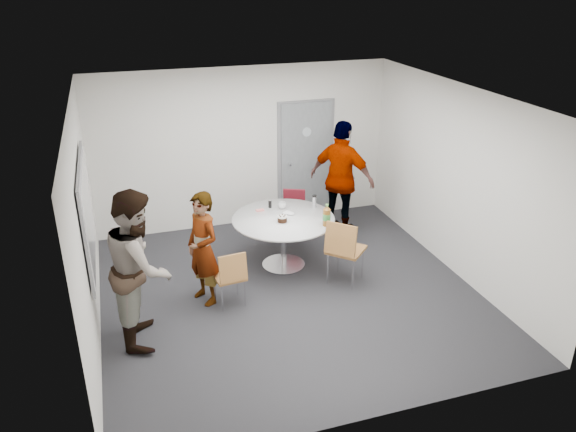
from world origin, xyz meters
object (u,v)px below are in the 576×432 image
object	(u,v)px
whiteboard	(87,213)
chair_near_left	(231,274)
table	(286,225)
person_right	(342,179)
person_left	(139,267)
chair_far	(294,209)
person_main	(203,249)
door	(306,160)
chair_near_right	(344,246)

from	to	relation	value
whiteboard	chair_near_left	world-z (taller)	whiteboard
table	person_right	size ratio (longest dim) A/B	0.78
chair_near_left	person_left	distance (m)	1.26
person_right	table	bearing A→B (deg)	82.36
chair_far	person_main	bearing A→B (deg)	65.08
table	chair_near_left	distance (m)	1.33
chair_near_left	person_main	bearing A→B (deg)	133.47
chair_far	door	bearing A→B (deg)	-97.84
person_main	whiteboard	bearing A→B (deg)	-115.42
chair_near_left	whiteboard	bearing A→B (deg)	164.09
person_right	chair_far	bearing A→B (deg)	38.05
chair_near_left	person_main	world-z (taller)	person_main
person_main	person_right	xyz separation A→B (m)	(2.53, 1.40, 0.19)
person_left	chair_near_right	bearing A→B (deg)	-75.29
whiteboard	chair_near_right	xyz separation A→B (m)	(3.25, -0.20, -0.85)
whiteboard	table	bearing A→B (deg)	11.97
table	person_right	distance (m)	1.49
chair_near_left	chair_far	bearing A→B (deg)	45.09
person_right	chair_near_right	bearing A→B (deg)	117.34
chair_far	person_main	xyz separation A→B (m)	(-1.75, -1.55, 0.29)
chair_near_right	person_right	xyz separation A→B (m)	(0.62, 1.57, 0.36)
table	door	bearing A→B (deg)	62.12
table	chair_near_right	distance (m)	0.97
table	chair_near_right	size ratio (longest dim) A/B	1.53
door	chair_near_right	bearing A→B (deg)	-97.14
person_left	person_right	world-z (taller)	person_right
chair_far	person_main	world-z (taller)	person_main
person_left	chair_near_left	bearing A→B (deg)	-68.00
chair_near_left	person_right	xyz separation A→B (m)	(2.23, 1.65, 0.48)
chair_near_left	person_left	bearing A→B (deg)	-170.58
chair_near_right	person_left	xyz separation A→B (m)	(-2.74, -0.39, 0.35)
whiteboard	person_right	world-z (taller)	whiteboard
chair_near_left	chair_far	size ratio (longest dim) A/B	1.02
table	chair_far	bearing A→B (deg)	65.24
chair_near_left	person_main	xyz separation A→B (m)	(-0.30, 0.26, 0.29)
whiteboard	person_main	xyz separation A→B (m)	(1.34, -0.03, -0.68)
chair_near_left	person_main	distance (m)	0.49
chair_far	chair_near_left	bearing A→B (deg)	74.81
chair_near_right	chair_far	distance (m)	1.73
table	person_left	size ratio (longest dim) A/B	0.79
door	table	bearing A→B (deg)	-117.88
whiteboard	chair_near_left	bearing A→B (deg)	-9.87
door	table	world-z (taller)	door
door	chair_far	size ratio (longest dim) A/B	2.67
door	person_main	bearing A→B (deg)	-133.88
chair_near_left	chair_far	xyz separation A→B (m)	(1.45, 1.80, -0.01)
person_main	person_left	xyz separation A→B (m)	(-0.83, -0.57, 0.18)
person_main	person_left	world-z (taller)	person_left
chair_far	table	bearing A→B (deg)	88.92
door	whiteboard	world-z (taller)	door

